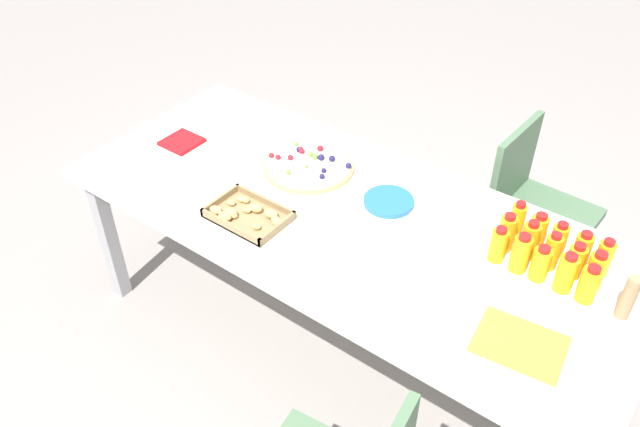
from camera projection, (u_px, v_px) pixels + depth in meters
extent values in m
plane|color=gray|center=(343.00, 341.00, 2.82)|extent=(12.00, 12.00, 0.00)
cube|color=silver|center=(347.00, 217.00, 2.38)|extent=(2.20, 0.93, 0.04)
cube|color=#99999E|center=(628.00, 345.00, 2.36)|extent=(0.06, 0.06, 0.69)
cube|color=#99999E|center=(227.00, 161.00, 3.32)|extent=(0.06, 0.06, 0.69)
cube|color=#99999E|center=(109.00, 237.00, 2.84)|extent=(0.06, 0.06, 0.69)
cube|color=#4C6B4C|center=(544.00, 217.00, 2.78)|extent=(0.42, 0.42, 0.04)
cube|color=#4C6B4C|center=(514.00, 166.00, 2.76)|extent=(0.05, 0.38, 0.38)
cylinder|color=silver|center=(580.00, 255.00, 2.95)|extent=(0.02, 0.02, 0.41)
cylinder|color=silver|center=(551.00, 293.00, 2.76)|extent=(0.02, 0.02, 0.41)
cylinder|color=silver|center=(516.00, 227.00, 3.11)|extent=(0.02, 0.02, 0.41)
cylinder|color=silver|center=(485.00, 261.00, 2.92)|extent=(0.02, 0.02, 0.41)
cylinder|color=#F9AD14|center=(603.00, 259.00, 2.08)|extent=(0.05, 0.05, 0.13)
cylinder|color=red|center=(610.00, 242.00, 2.03)|extent=(0.04, 0.04, 0.02)
cylinder|color=#F9AD14|center=(582.00, 251.00, 2.11)|extent=(0.06, 0.06, 0.12)
cylinder|color=red|center=(587.00, 235.00, 2.07)|extent=(0.04, 0.04, 0.02)
cylinder|color=#F9AC14|center=(558.00, 240.00, 2.16)|extent=(0.06, 0.06, 0.12)
cylinder|color=red|center=(563.00, 225.00, 2.11)|extent=(0.04, 0.04, 0.02)
cylinder|color=#FAAE14|center=(538.00, 232.00, 2.19)|extent=(0.06, 0.06, 0.12)
cylinder|color=red|center=(542.00, 216.00, 2.15)|extent=(0.04, 0.04, 0.02)
cylinder|color=#F9AF14|center=(517.00, 221.00, 2.22)|extent=(0.05, 0.05, 0.13)
cylinder|color=red|center=(521.00, 205.00, 2.18)|extent=(0.03, 0.03, 0.02)
cylinder|color=#F9AD14|center=(595.00, 271.00, 2.03)|extent=(0.06, 0.06, 0.12)
cylinder|color=red|center=(602.00, 255.00, 1.99)|extent=(0.04, 0.04, 0.02)
cylinder|color=#F9AE14|center=(575.00, 262.00, 2.07)|extent=(0.06, 0.06, 0.12)
cylinder|color=red|center=(580.00, 247.00, 2.03)|extent=(0.04, 0.04, 0.02)
cylinder|color=#FAAC14|center=(552.00, 252.00, 2.10)|extent=(0.05, 0.05, 0.13)
cylinder|color=red|center=(557.00, 236.00, 2.06)|extent=(0.03, 0.03, 0.02)
cylinder|color=#F9AE14|center=(529.00, 241.00, 2.14)|extent=(0.06, 0.06, 0.13)
cylinder|color=red|center=(534.00, 224.00, 2.09)|extent=(0.04, 0.04, 0.02)
cylinder|color=#F9AD14|center=(506.00, 234.00, 2.17)|extent=(0.06, 0.06, 0.13)
cylinder|color=red|center=(510.00, 217.00, 2.12)|extent=(0.04, 0.04, 0.02)
cylinder|color=#F9AE14|center=(589.00, 285.00, 1.99)|extent=(0.06, 0.06, 0.12)
cylinder|color=red|center=(595.00, 269.00, 1.94)|extent=(0.04, 0.04, 0.02)
cylinder|color=#FAAE14|center=(566.00, 274.00, 2.02)|extent=(0.06, 0.06, 0.13)
cylinder|color=red|center=(572.00, 257.00, 1.97)|extent=(0.04, 0.04, 0.02)
cylinder|color=#FAAC14|center=(540.00, 264.00, 2.06)|extent=(0.06, 0.06, 0.12)
cylinder|color=red|center=(545.00, 249.00, 2.02)|extent=(0.04, 0.04, 0.02)
cylinder|color=#F9AC14|center=(520.00, 254.00, 2.09)|extent=(0.06, 0.06, 0.13)
cylinder|color=red|center=(525.00, 237.00, 2.04)|extent=(0.04, 0.04, 0.02)
cylinder|color=#F9AC14|center=(498.00, 246.00, 2.13)|extent=(0.06, 0.06, 0.12)
cylinder|color=red|center=(502.00, 230.00, 2.09)|extent=(0.04, 0.04, 0.02)
cylinder|color=tan|center=(309.00, 166.00, 2.59)|extent=(0.37, 0.37, 0.02)
cylinder|color=white|center=(309.00, 163.00, 2.58)|extent=(0.34, 0.34, 0.01)
sphere|color=red|center=(290.00, 158.00, 2.59)|extent=(0.02, 0.02, 0.02)
sphere|color=#1E1947|center=(322.00, 176.00, 2.49)|extent=(0.02, 0.02, 0.02)
sphere|color=#66B238|center=(306.00, 166.00, 2.55)|extent=(0.02, 0.02, 0.02)
sphere|color=red|center=(300.00, 150.00, 2.64)|extent=(0.03, 0.03, 0.03)
sphere|color=#1E1947|center=(321.00, 157.00, 2.59)|extent=(0.03, 0.03, 0.03)
sphere|color=#66B238|center=(296.00, 144.00, 2.68)|extent=(0.02, 0.02, 0.02)
sphere|color=#1E1947|center=(332.00, 159.00, 2.59)|extent=(0.03, 0.03, 0.03)
sphere|color=#1E1947|center=(299.00, 150.00, 2.64)|extent=(0.03, 0.03, 0.03)
sphere|color=#66B238|center=(288.00, 172.00, 2.51)|extent=(0.02, 0.02, 0.02)
sphere|color=red|center=(320.00, 148.00, 2.65)|extent=(0.03, 0.03, 0.03)
sphere|color=#66B238|center=(315.00, 157.00, 2.60)|extent=(0.03, 0.03, 0.03)
sphere|color=#1E1947|center=(324.00, 171.00, 2.52)|extent=(0.02, 0.02, 0.02)
sphere|color=red|center=(271.00, 155.00, 2.61)|extent=(0.02, 0.02, 0.02)
sphere|color=#1E1947|center=(348.00, 166.00, 2.55)|extent=(0.02, 0.02, 0.02)
sphere|color=red|center=(278.00, 157.00, 2.60)|extent=(0.02, 0.02, 0.02)
sphere|color=red|center=(302.00, 151.00, 2.63)|extent=(0.02, 0.02, 0.02)
sphere|color=#66B238|center=(311.00, 154.00, 2.61)|extent=(0.02, 0.02, 0.02)
cube|color=olive|center=(249.00, 217.00, 2.34)|extent=(0.29, 0.20, 0.01)
cube|color=olive|center=(265.00, 201.00, 2.39)|extent=(0.29, 0.01, 0.03)
cube|color=olive|center=(230.00, 227.00, 2.27)|extent=(0.29, 0.01, 0.03)
cube|color=olive|center=(278.00, 229.00, 2.27)|extent=(0.01, 0.20, 0.03)
cube|color=olive|center=(221.00, 200.00, 2.40)|extent=(0.01, 0.20, 0.03)
ellipsoid|color=tan|center=(256.00, 208.00, 2.35)|extent=(0.05, 0.04, 0.03)
ellipsoid|color=tan|center=(271.00, 214.00, 2.32)|extent=(0.06, 0.04, 0.03)
ellipsoid|color=tan|center=(256.00, 226.00, 2.28)|extent=(0.04, 0.03, 0.02)
ellipsoid|color=tan|center=(231.00, 203.00, 2.38)|extent=(0.04, 0.03, 0.02)
ellipsoid|color=tan|center=(276.00, 220.00, 2.30)|extent=(0.04, 0.03, 0.03)
ellipsoid|color=tan|center=(216.00, 210.00, 2.34)|extent=(0.05, 0.04, 0.03)
ellipsoid|color=tan|center=(245.00, 200.00, 2.40)|extent=(0.04, 0.03, 0.02)
ellipsoid|color=tan|center=(233.00, 215.00, 2.32)|extent=(0.04, 0.03, 0.02)
ellipsoid|color=tan|center=(276.00, 223.00, 2.29)|extent=(0.04, 0.03, 0.02)
ellipsoid|color=tan|center=(241.00, 199.00, 2.40)|extent=(0.03, 0.02, 0.02)
ellipsoid|color=tan|center=(231.00, 213.00, 2.33)|extent=(0.06, 0.04, 0.03)
ellipsoid|color=tan|center=(225.00, 216.00, 2.31)|extent=(0.05, 0.04, 0.03)
ellipsoid|color=tan|center=(247.00, 210.00, 2.35)|extent=(0.04, 0.03, 0.02)
cylinder|color=blue|center=(389.00, 203.00, 2.41)|extent=(0.19, 0.19, 0.00)
cylinder|color=blue|center=(389.00, 202.00, 2.40)|extent=(0.19, 0.19, 0.00)
cylinder|color=blue|center=(389.00, 201.00, 2.40)|extent=(0.19, 0.19, 0.00)
cylinder|color=blue|center=(389.00, 200.00, 2.40)|extent=(0.19, 0.19, 0.00)
cube|color=red|center=(182.00, 142.00, 2.73)|extent=(0.15, 0.15, 0.01)
cylinder|color=#9E7A56|center=(628.00, 298.00, 1.92)|extent=(0.04, 0.04, 0.16)
cube|color=yellow|center=(520.00, 344.00, 1.88)|extent=(0.28, 0.23, 0.01)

